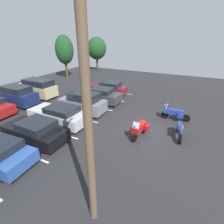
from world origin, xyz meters
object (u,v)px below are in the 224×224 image
Objects in this scene: car_charcoal at (101,95)px; car_far_champagne at (37,88)px; car_silver at (59,115)px; car_black at (35,131)px; car_maroon at (109,88)px; car_grey at (83,103)px; motorcycle_touring at (140,128)px; motorcycle_second at (175,113)px; car_far_navy at (16,95)px; utility_pole at (88,121)px; motorcycle_third at (180,130)px.

car_charcoal is 7.61m from car_far_champagne.
car_black is at bearing -174.63° from car_silver.
car_far_champagne is (-4.40, 6.93, 0.27)m from car_maroon.
car_grey is at bearing -176.48° from car_maroon.
car_far_champagne reaches higher than car_maroon.
motorcycle_touring is 6.16m from car_grey.
car_silver is at bearing -120.13° from car_far_champagne.
car_black reaches higher than motorcycle_second.
car_grey is (2.69, -0.41, 0.18)m from car_silver.
car_far_champagne is (2.66, 0.07, 0.06)m from car_far_navy.
utility_pole is at bearing -116.38° from car_far_navy.
car_grey is 7.34m from car_far_navy.
car_maroon is 0.94× the size of car_far_navy.
car_black reaches higher than motorcycle_touring.
car_far_champagne is at bearing 59.87° from car_silver.
car_maroon reaches higher than motorcycle_touring.
motorcycle_touring reaches higher than motorcycle_second.
utility_pole reaches higher than motorcycle_touring.
car_far_navy is 15.26m from utility_pole.
car_far_champagne reaches higher than car_grey.
car_far_champagne is (-0.79, 14.97, 0.38)m from motorcycle_second.
car_black is 1.08× the size of car_grey.
car_black is 8.11m from car_charcoal.
car_grey is (5.19, -0.17, 0.24)m from car_black.
car_silver is 2.73m from car_grey.
car_silver is 1.04× the size of car_far_navy.
motorcycle_third is at bearing -66.22° from motorcycle_touring.
car_silver reaches higher than motorcycle_touring.
car_silver is (-1.00, 6.32, 0.10)m from motorcycle_touring.
utility_pole reaches higher than motorcycle_third.
utility_pole is at bearing 171.29° from motorcycle_second.
car_black is 5.20m from car_grey.
car_maroon is at bearing 40.29° from motorcycle_touring.
car_far_navy is at bearing -178.59° from car_far_champagne.
motorcycle_second is at bearing -25.16° from motorcycle_touring.
car_silver is 1.00× the size of car_far_champagne.
car_far_champagne is at bearing 122.39° from car_maroon.
car_charcoal is at bearing 83.70° from motorcycle_second.
car_black is 8.02m from car_far_navy.
car_far_champagne reaches higher than car_black.
utility_pole is (-5.30, -6.55, 3.44)m from car_silver.
car_black is 0.93× the size of car_far_champagne.
motorcycle_third is 0.51× the size of car_grey.
utility_pole is at bearing -124.68° from car_far_champagne.
car_silver is at bearing 179.62° from car_maroon.
car_maroon is 0.90× the size of car_far_champagne.
car_far_champagne is (6.48, 7.11, 0.32)m from car_black.
utility_pole is at bearing -142.46° from car_grey.
utility_pole reaches higher than car_far_champagne.
car_charcoal is at bearing -169.72° from car_maroon.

